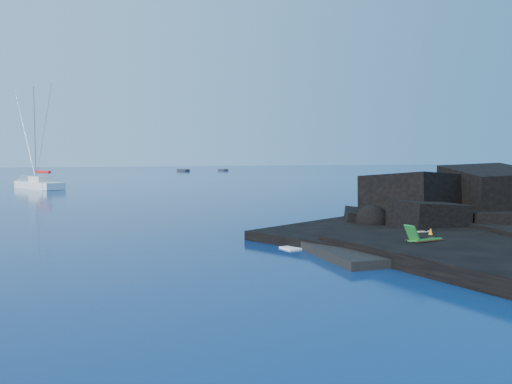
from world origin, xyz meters
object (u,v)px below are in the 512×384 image
deck_chair (425,235)px  distant_boat_b (223,171)px  sunbather (419,234)px  marker_cone (431,235)px  sailboat (38,189)px  distant_boat_a (183,171)px

deck_chair → distant_boat_b: size_ratio=0.37×
sunbather → marker_cone: size_ratio=3.15×
sunbather → deck_chair: bearing=-119.4°
sailboat → deck_chair: sailboat is taller
marker_cone → distant_boat_b: marker_cone is taller
sailboat → distant_boat_b: (49.94, 68.10, 0.00)m
deck_chair → distant_boat_a: 124.26m
sunbather → distant_boat_a: bearing=87.4°
deck_chair → sunbather: size_ratio=0.87×
deck_chair → marker_cone: 1.84m
marker_cone → sunbather: bearing=81.3°
sailboat → marker_cone: bearing=-97.8°
distant_boat_a → distant_boat_b: distant_boat_a is taller
deck_chair → distant_boat_b: 126.99m
distant_boat_b → deck_chair: bearing=-112.8°
distant_boat_b → distant_boat_a: bearing=173.1°
sailboat → sunbather: 54.04m
distant_boat_a → distant_boat_b: (11.96, -0.11, 0.00)m
sailboat → sunbather: sailboat is taller
sailboat → distant_boat_b: 84.45m
distant_boat_b → sailboat: bearing=-132.6°
sailboat → sunbather: (15.64, -51.72, 0.53)m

